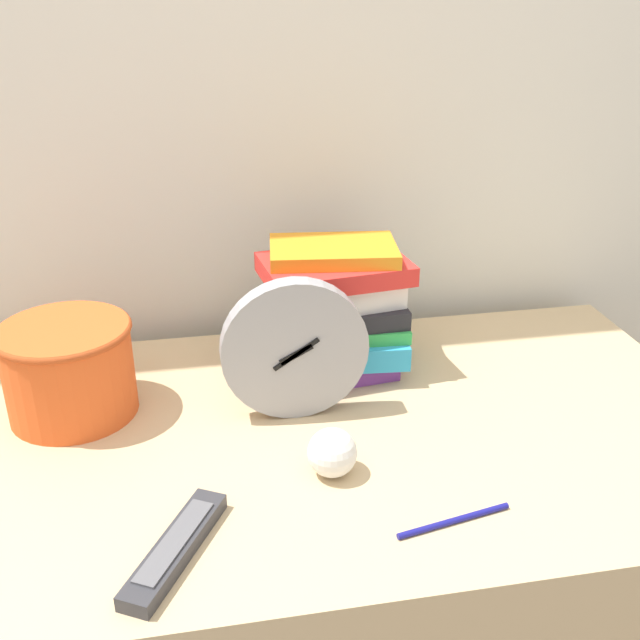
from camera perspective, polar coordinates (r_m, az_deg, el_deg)
The scene contains 8 objects.
wall_back at distance 1.35m, azimuth -6.33°, elevation 19.40°, with size 6.00×0.04×2.40m.
desk at distance 1.35m, azimuth -2.93°, elevation -21.20°, with size 1.39×0.69×0.71m.
desk_clock at distance 1.11m, azimuth -1.94°, elevation -2.28°, with size 0.22×0.03×0.22m.
book_stack at distance 1.25m, azimuth 1.52°, elevation 0.93°, with size 0.25×0.20×0.22m.
basket at distance 1.19m, azimuth -18.61°, elevation -3.42°, with size 0.20×0.20×0.15m.
tv_remote at distance 0.93m, azimuth -10.95°, elevation -16.68°, with size 0.13×0.19×0.02m.
crumpled_paper_ball at distance 1.02m, azimuth 0.93°, elevation -10.07°, with size 0.07×0.07×0.07m.
pen at distance 0.97m, azimuth 10.18°, elevation -14.81°, with size 0.15×0.04×0.01m.
Camera 1 is at (-0.11, -0.58, 1.34)m, focal length 42.00 mm.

